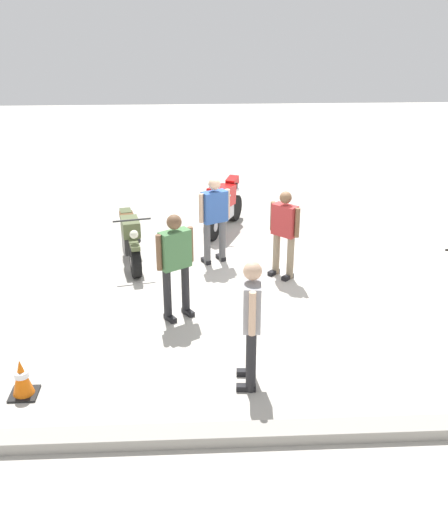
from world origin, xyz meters
TOP-DOWN VIEW (x-y plane):
  - ground_plane at (0.00, 0.00)m, footprint 40.00×40.00m
  - curb_edge at (0.00, 4.60)m, footprint 14.00×0.30m
  - motorcycle_red_sportbike at (0.67, -2.45)m, footprint 1.01×1.87m
  - motorcycle_olive_vintage at (2.55, -0.70)m, footprint 0.73×1.94m
  - person_in_blue_shirt at (0.92, -0.62)m, footprint 0.63×0.47m
  - person_in_red_shirt at (-0.33, 0.08)m, footprint 0.54×0.54m
  - person_in_gray_shirt at (0.59, 3.47)m, footprint 0.34×0.68m
  - person_in_green_shirt at (1.61, 1.54)m, footprint 0.61×0.51m
  - traffic_cone at (3.58, 3.59)m, footprint 0.36×0.36m

SIDE VIEW (x-z plane):
  - ground_plane at x=0.00m, z-range 0.00..0.00m
  - curb_edge at x=0.00m, z-range 0.00..0.15m
  - traffic_cone at x=3.58m, z-range 0.00..0.53m
  - motorcycle_olive_vintage at x=2.55m, z-range -0.05..1.02m
  - motorcycle_red_sportbike at x=0.67m, z-range 0.02..1.17m
  - person_in_red_shirt at x=-0.33m, z-range 0.11..1.75m
  - person_in_blue_shirt at x=0.92m, z-range 0.13..1.84m
  - person_in_green_shirt at x=1.61m, z-range 0.13..1.89m
  - person_in_gray_shirt at x=0.59m, z-range 0.14..1.93m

